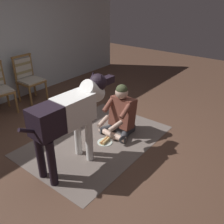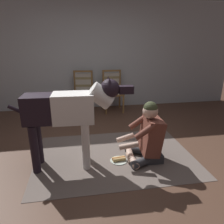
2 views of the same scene
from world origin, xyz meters
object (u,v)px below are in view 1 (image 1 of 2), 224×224
at_px(hot_dog_on_plate, 105,141).
at_px(dining_chair_right_of_pair, 28,76).
at_px(large_dog, 71,114).
at_px(person_sitting_on_floor, 121,114).

bearing_deg(hot_dog_on_plate, dining_chair_right_of_pair, 82.50).
height_order(dining_chair_right_of_pair, large_dog, large_dog).
height_order(large_dog, hot_dog_on_plate, large_dog).
relative_size(dining_chair_right_of_pair, hot_dog_on_plate, 4.01).
distance_m(large_dog, hot_dog_on_plate, 1.00).
bearing_deg(large_dog, person_sitting_on_floor, -1.91).
xyz_separation_m(person_sitting_on_floor, hot_dog_on_plate, (-0.41, 0.01, -0.33)).
height_order(person_sitting_on_floor, hot_dog_on_plate, person_sitting_on_floor).
height_order(dining_chair_right_of_pair, hot_dog_on_plate, dining_chair_right_of_pair).
bearing_deg(person_sitting_on_floor, hot_dog_on_plate, 178.09).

